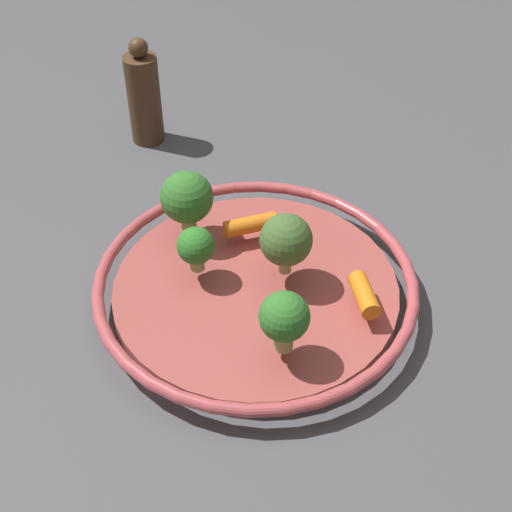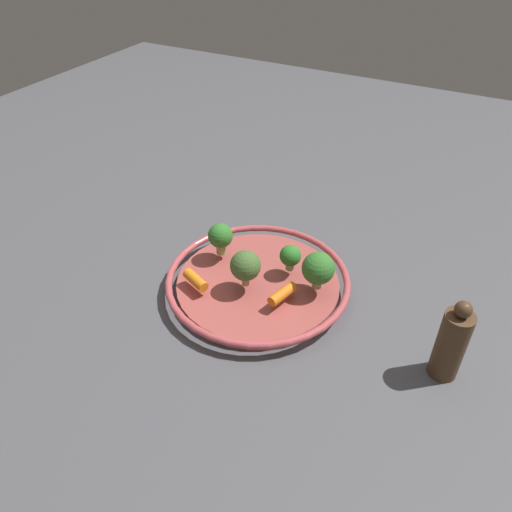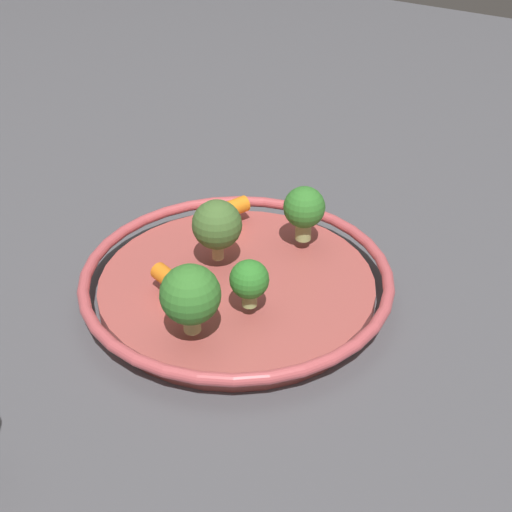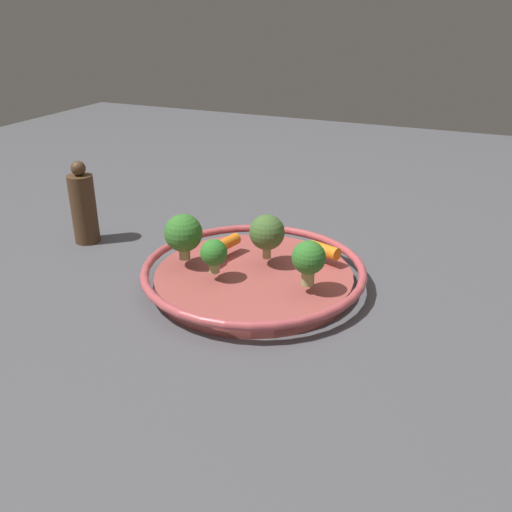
{
  "view_description": "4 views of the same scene",
  "coord_description": "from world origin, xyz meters",
  "px_view_note": "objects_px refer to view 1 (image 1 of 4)",
  "views": [
    {
      "loc": [
        0.47,
        -0.29,
        0.57
      ],
      "look_at": [
        0.01,
        -0.0,
        0.07
      ],
      "focal_mm": 50.53,
      "sensor_mm": 36.0,
      "label": 1
    },
    {
      "loc": [
        -0.33,
        0.62,
        0.63
      ],
      "look_at": [
        0.01,
        -0.01,
        0.07
      ],
      "focal_mm": 34.64,
      "sensor_mm": 36.0,
      "label": 2
    },
    {
      "loc": [
        -0.53,
        -0.38,
        0.49
      ],
      "look_at": [
        0.02,
        -0.01,
        0.05
      ],
      "focal_mm": 50.42,
      "sensor_mm": 36.0,
      "label": 3
    },
    {
      "loc": [
        0.31,
        -0.7,
        0.41
      ],
      "look_at": [
        0.01,
        -0.01,
        0.06
      ],
      "focal_mm": 39.06,
      "sensor_mm": 36.0,
      "label": 4
    }
  ],
  "objects_px": {
    "broccoli_floret_edge": "(286,240)",
    "broccoli_floret_small": "(284,318)",
    "serving_bowl": "(256,288)",
    "baby_carrot_center": "(250,225)",
    "broccoli_floret_mid": "(196,247)",
    "broccoli_floret_large": "(187,198)",
    "baby_carrot_left": "(364,295)",
    "pepper_mill": "(144,96)"
  },
  "relations": [
    {
      "from": "broccoli_floret_edge",
      "to": "broccoli_floret_large",
      "type": "bearing_deg",
      "value": -155.25
    },
    {
      "from": "serving_bowl",
      "to": "broccoli_floret_large",
      "type": "xyz_separation_m",
      "value": [
        -0.11,
        -0.02,
        0.06
      ]
    },
    {
      "from": "broccoli_floret_edge",
      "to": "broccoli_floret_small",
      "type": "relative_size",
      "value": 1.07
    },
    {
      "from": "broccoli_floret_large",
      "to": "broccoli_floret_mid",
      "type": "relative_size",
      "value": 1.4
    },
    {
      "from": "baby_carrot_left",
      "to": "broccoli_floret_small",
      "type": "xyz_separation_m",
      "value": [
        0.01,
        -0.1,
        0.03
      ]
    },
    {
      "from": "broccoli_floret_edge",
      "to": "baby_carrot_center",
      "type": "bearing_deg",
      "value": 178.33
    },
    {
      "from": "broccoli_floret_small",
      "to": "pepper_mill",
      "type": "distance_m",
      "value": 0.45
    },
    {
      "from": "broccoli_floret_edge",
      "to": "serving_bowl",
      "type": "bearing_deg",
      "value": -105.37
    },
    {
      "from": "baby_carrot_left",
      "to": "pepper_mill",
      "type": "xyz_separation_m",
      "value": [
        -0.44,
        -0.04,
        0.02
      ]
    },
    {
      "from": "baby_carrot_center",
      "to": "serving_bowl",
      "type": "bearing_deg",
      "value": -26.82
    },
    {
      "from": "baby_carrot_left",
      "to": "pepper_mill",
      "type": "height_order",
      "value": "pepper_mill"
    },
    {
      "from": "broccoli_floret_mid",
      "to": "pepper_mill",
      "type": "relative_size",
      "value": 0.35
    },
    {
      "from": "serving_bowl",
      "to": "broccoli_floret_small",
      "type": "xyz_separation_m",
      "value": [
        0.1,
        -0.03,
        0.06
      ]
    },
    {
      "from": "serving_bowl",
      "to": "broccoli_floret_mid",
      "type": "xyz_separation_m",
      "value": [
        -0.04,
        -0.05,
        0.05
      ]
    },
    {
      "from": "baby_carrot_center",
      "to": "baby_carrot_left",
      "type": "height_order",
      "value": "baby_carrot_left"
    },
    {
      "from": "baby_carrot_left",
      "to": "broccoli_floret_edge",
      "type": "height_order",
      "value": "broccoli_floret_edge"
    },
    {
      "from": "broccoli_floret_edge",
      "to": "baby_carrot_left",
      "type": "bearing_deg",
      "value": 28.23
    },
    {
      "from": "baby_carrot_left",
      "to": "broccoli_floret_edge",
      "type": "distance_m",
      "value": 0.1
    },
    {
      "from": "baby_carrot_center",
      "to": "broccoli_floret_edge",
      "type": "bearing_deg",
      "value": -1.67
    },
    {
      "from": "broccoli_floret_large",
      "to": "baby_carrot_center",
      "type": "bearing_deg",
      "value": 53.11
    },
    {
      "from": "serving_bowl",
      "to": "broccoli_floret_edge",
      "type": "xyz_separation_m",
      "value": [
        0.01,
        0.03,
        0.06
      ]
    },
    {
      "from": "broccoli_floret_edge",
      "to": "pepper_mill",
      "type": "relative_size",
      "value": 0.47
    },
    {
      "from": "broccoli_floret_edge",
      "to": "pepper_mill",
      "type": "bearing_deg",
      "value": 179.22
    },
    {
      "from": "baby_carrot_center",
      "to": "broccoli_floret_mid",
      "type": "xyz_separation_m",
      "value": [
        0.02,
        -0.08,
        0.02
      ]
    },
    {
      "from": "baby_carrot_center",
      "to": "broccoli_floret_large",
      "type": "relative_size",
      "value": 0.81
    },
    {
      "from": "broccoli_floret_edge",
      "to": "broccoli_floret_small",
      "type": "xyz_separation_m",
      "value": [
        0.09,
        -0.06,
        -0.0
      ]
    },
    {
      "from": "serving_bowl",
      "to": "broccoli_floret_edge",
      "type": "relative_size",
      "value": 4.85
    },
    {
      "from": "serving_bowl",
      "to": "broccoli_floret_large",
      "type": "height_order",
      "value": "broccoli_floret_large"
    },
    {
      "from": "broccoli_floret_mid",
      "to": "broccoli_floret_large",
      "type": "bearing_deg",
      "value": 159.83
    },
    {
      "from": "broccoli_floret_mid",
      "to": "broccoli_floret_edge",
      "type": "bearing_deg",
      "value": 56.04
    },
    {
      "from": "serving_bowl",
      "to": "pepper_mill",
      "type": "distance_m",
      "value": 0.36
    },
    {
      "from": "baby_carrot_left",
      "to": "broccoli_floret_edge",
      "type": "bearing_deg",
      "value": -151.77
    },
    {
      "from": "broccoli_floret_large",
      "to": "pepper_mill",
      "type": "height_order",
      "value": "pepper_mill"
    },
    {
      "from": "serving_bowl",
      "to": "broccoli_floret_mid",
      "type": "height_order",
      "value": "broccoli_floret_mid"
    },
    {
      "from": "broccoli_floret_large",
      "to": "pepper_mill",
      "type": "xyz_separation_m",
      "value": [
        -0.24,
        0.06,
        -0.01
      ]
    },
    {
      "from": "broccoli_floret_small",
      "to": "pepper_mill",
      "type": "height_order",
      "value": "pepper_mill"
    },
    {
      "from": "broccoli_floret_edge",
      "to": "broccoli_floret_mid",
      "type": "height_order",
      "value": "broccoli_floret_edge"
    },
    {
      "from": "broccoli_floret_large",
      "to": "broccoli_floret_small",
      "type": "xyz_separation_m",
      "value": [
        0.21,
        -0.01,
        -0.0
      ]
    },
    {
      "from": "serving_bowl",
      "to": "baby_carrot_center",
      "type": "bearing_deg",
      "value": 153.18
    },
    {
      "from": "baby_carrot_left",
      "to": "broccoli_floret_large",
      "type": "bearing_deg",
      "value": -153.81
    },
    {
      "from": "baby_carrot_center",
      "to": "broccoli_floret_small",
      "type": "bearing_deg",
      "value": -20.65
    },
    {
      "from": "broccoli_floret_edge",
      "to": "broccoli_floret_small",
      "type": "distance_m",
      "value": 0.11
    }
  ]
}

